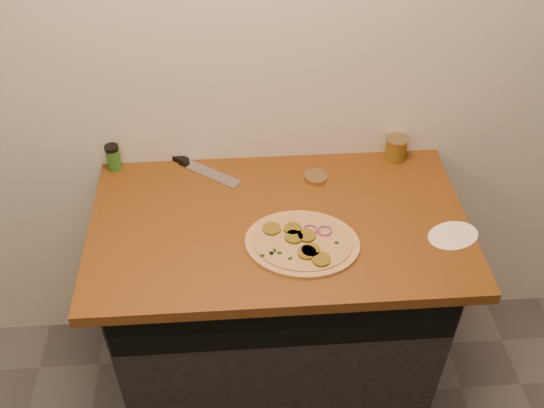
{
  "coord_description": "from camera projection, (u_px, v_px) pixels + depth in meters",
  "views": [
    {
      "loc": [
        -0.12,
        0.03,
        2.22
      ],
      "look_at": [
        -0.02,
        1.44,
        0.95
      ],
      "focal_mm": 40.0,
      "sensor_mm": 36.0,
      "label": 1
    }
  ],
  "objects": [
    {
      "name": "spice_shaker",
      "position": [
        113.0,
        157.0,
        2.09
      ],
      "size": [
        0.05,
        0.05,
        0.1
      ],
      "color": "#2A6520",
      "rests_on": "countertop"
    },
    {
      "name": "cabinet",
      "position": [
        277.0,
        305.0,
        2.26
      ],
      "size": [
        1.1,
        0.6,
        0.86
      ],
      "primitive_type": "cube",
      "color": "black",
      "rests_on": "ground"
    },
    {
      "name": "pizza",
      "position": [
        302.0,
        242.0,
        1.84
      ],
      "size": [
        0.4,
        0.4,
        0.02
      ],
      "color": "tan",
      "rests_on": "countertop"
    },
    {
      "name": "salsa_jar",
      "position": [
        396.0,
        148.0,
        2.13
      ],
      "size": [
        0.08,
        0.08,
        0.09
      ],
      "color": "#9F250F",
      "rests_on": "countertop"
    },
    {
      "name": "countertop",
      "position": [
        279.0,
        224.0,
        1.94
      ],
      "size": [
        1.2,
        0.7,
        0.04
      ],
      "primitive_type": "cube",
      "color": "brown",
      "rests_on": "cabinet"
    },
    {
      "name": "mason_jar_lid",
      "position": [
        316.0,
        177.0,
        2.07
      ],
      "size": [
        0.1,
        0.1,
        0.02
      ],
      "primitive_type": "cylinder",
      "rotation": [
        0.0,
        0.0,
        0.39
      ],
      "color": "tan",
      "rests_on": "countertop"
    },
    {
      "name": "chefs_knife",
      "position": [
        190.0,
        164.0,
        2.13
      ],
      "size": [
        0.3,
        0.24,
        0.02
      ],
      "color": "#B7BAC1",
      "rests_on": "countertop"
    },
    {
      "name": "flour_spill",
      "position": [
        453.0,
        235.0,
        1.87
      ],
      "size": [
        0.21,
        0.21,
        0.0
      ],
      "primitive_type": "cylinder",
      "rotation": [
        0.0,
        0.0,
        0.34
      ],
      "color": "white",
      "rests_on": "countertop"
    }
  ]
}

